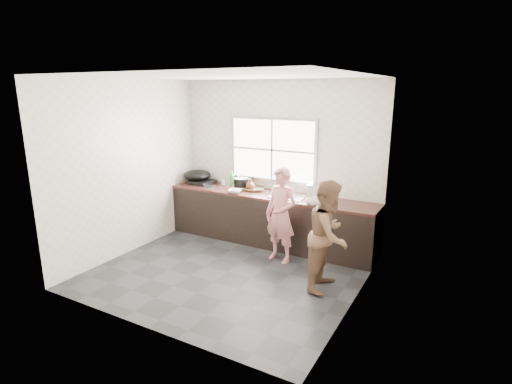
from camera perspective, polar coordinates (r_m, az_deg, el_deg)
The scene contains 30 objects.
floor at distance 5.85m, azimuth -4.03°, elevation -11.35°, with size 3.60×3.20×0.01m, color #28282A.
ceiling at distance 5.27m, azimuth -4.56°, elevation 16.24°, with size 3.60×3.20×0.01m, color silver.
wall_back at distance 6.77m, azimuth 3.19°, elevation 4.32°, with size 3.60×0.01×2.70m, color beige.
wall_left at distance 6.55m, azimuth -17.64°, elevation 3.32°, with size 0.01×3.20×2.70m, color beige.
wall_right at distance 4.68m, azimuth 14.54°, elevation -0.68°, with size 0.01×3.20×2.70m, color silver.
wall_front at distance 4.20m, azimuth -16.36°, elevation -2.56°, with size 3.60×0.01×2.70m, color beige.
cabinet at distance 6.73m, azimuth 1.90°, elevation -4.00°, with size 3.60×0.62×0.82m, color black.
countertop at distance 6.61m, azimuth 1.93°, elevation -0.45°, with size 3.60×0.64×0.04m, color #391C17.
sink at distance 6.45m, azimuth 4.70°, elevation -0.62°, with size 0.55×0.45×0.02m, color silver.
faucet at distance 6.60m, azimuth 5.45°, elevation 0.99°, with size 0.02×0.02×0.30m, color silver.
window_frame at distance 6.77m, azimuth 2.39°, elevation 6.04°, with size 1.60×0.05×1.10m, color #9EA0A5.
window_glazing at distance 6.75m, azimuth 2.29°, elevation 6.02°, with size 1.50×0.01×1.00m, color white.
woman at distance 5.98m, azimuth 3.58°, elevation -3.75°, with size 0.49×0.32×1.35m, color #DA8385.
person_side at distance 5.22m, azimuth 10.37°, elevation -6.12°, with size 0.70×0.55×1.45m, color brown.
cutting_board at distance 6.88m, azimuth -0.43°, elevation 0.49°, with size 0.40×0.40×0.04m, color black.
cleaver at distance 6.72m, azimuth 0.17°, elevation 0.37°, with size 0.22×0.11×0.01m, color #B0B2B7.
bowl_mince at distance 6.67m, azimuth -3.01°, elevation 0.12°, with size 0.23×0.23×0.06m, color white.
bowl_crabs at distance 6.07m, azimuth 8.34°, elevation -1.42°, with size 0.22×0.22×0.07m, color white.
bowl_held at distance 6.31m, azimuth 3.00°, elevation -0.69°, with size 0.21×0.21×0.07m, color white.
black_pot at distance 6.96m, azimuth -2.14°, elevation 1.25°, with size 0.25×0.25×0.18m, color black.
plate_food at distance 7.11m, azimuth -2.42°, elevation 0.85°, with size 0.22×0.22×0.02m, color white.
bottle_green at distance 7.19m, azimuth -3.41°, elevation 1.98°, with size 0.10×0.10×0.26m, color green.
bottle_brown_tall at distance 7.12m, azimuth -2.49°, elevation 1.54°, with size 0.08×0.08×0.18m, color #513914.
bottle_brown_short at distance 6.81m, azimuth -0.82°, elevation 1.01°, with size 0.15×0.15×0.19m, color #442211.
glass_jar at distance 7.26m, azimuth -4.72°, elevation 1.41°, with size 0.06×0.06×0.09m, color white.
burner at distance 7.40m, azimuth -7.68°, elevation 1.44°, with size 0.40×0.40×0.06m, color black.
wok at distance 7.42m, azimuth -8.40°, elevation 2.42°, with size 0.49×0.49×0.19m, color black.
dish_rack at distance 6.13m, azimuth 9.29°, elevation -0.21°, with size 0.39×0.27×0.29m, color silver.
pot_lid_left at distance 7.10m, azimuth -6.47°, elevation 0.73°, with size 0.23×0.23×0.01m, color silver.
pot_lid_right at distance 7.25m, azimuth -3.82°, elevation 1.07°, with size 0.24×0.24×0.01m, color silver.
Camera 1 is at (2.90, -4.40, 2.53)m, focal length 28.00 mm.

